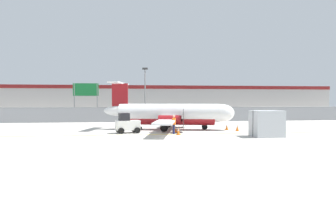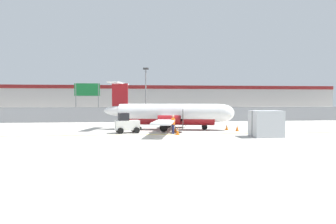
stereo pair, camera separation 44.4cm
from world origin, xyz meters
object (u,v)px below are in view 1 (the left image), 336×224
object	(u,v)px
cargo_container	(267,124)
traffic_cone_near_left	(176,129)
baggage_tug	(127,124)
apron_light_pole	(145,91)
parked_car_3	(206,111)
parked_car_0	(64,114)
highway_sign	(86,93)
commuter_airplane	(171,114)
traffic_cone_far_left	(178,131)
traffic_cone_far_right	(227,127)
ground_crew_worker	(174,123)
traffic_cone_near_right	(237,128)
parked_car_1	(129,112)
parked_car_2	(170,112)

from	to	relation	value
cargo_container	traffic_cone_near_left	world-z (taller)	cargo_container
baggage_tug	cargo_container	xyz separation A→B (m)	(11.72, -4.17, 0.24)
cargo_container	apron_light_pole	world-z (taller)	apron_light_pole
parked_car_3	parked_car_0	bearing A→B (deg)	18.79
parked_car_3	highway_sign	bearing A→B (deg)	31.73
parked_car_0	commuter_airplane	bearing A→B (deg)	122.86
commuter_airplane	traffic_cone_far_left	bearing A→B (deg)	-78.12
commuter_airplane	traffic_cone_far_right	distance (m)	5.86
baggage_tug	ground_crew_worker	distance (m)	4.39
parked_car_3	cargo_container	bearing A→B (deg)	82.91
ground_crew_worker	commuter_airplane	bearing A→B (deg)	105.84
traffic_cone_near_right	traffic_cone_far_right	bearing A→B (deg)	125.30
traffic_cone_far_right	parked_car_0	world-z (taller)	parked_car_0
baggage_tug	parked_car_3	world-z (taller)	baggage_tug
parked_car_0	highway_sign	size ratio (longest dim) A/B	0.79
commuter_airplane	ground_crew_worker	bearing A→B (deg)	-82.14
ground_crew_worker	traffic_cone_far_right	bearing A→B (deg)	45.48
traffic_cone_near_left	apron_light_pole	xyz separation A→B (m)	(-2.46, 10.62, 3.99)
baggage_tug	parked_car_0	xyz separation A→B (m)	(-10.17, 20.53, 0.04)
cargo_container	traffic_cone_near_right	size ratio (longest dim) A/B	3.81
traffic_cone_near_left	traffic_cone_near_right	size ratio (longest dim) A/B	1.00
traffic_cone_near_right	parked_car_1	world-z (taller)	parked_car_1
ground_crew_worker	traffic_cone_far_left	xyz separation A→B (m)	(0.27, -0.95, -0.64)
cargo_container	parked_car_3	bearing A→B (deg)	84.67
traffic_cone_near_left	commuter_airplane	bearing A→B (deg)	91.41
traffic_cone_near_left	traffic_cone_far_left	world-z (taller)	same
parked_car_0	parked_car_2	size ratio (longest dim) A/B	1.00
baggage_tug	traffic_cone_far_right	distance (m)	10.30
commuter_airplane	traffic_cone_near_right	xyz separation A→B (m)	(6.37, -2.15, -1.29)
parked_car_3	apron_light_pole	bearing A→B (deg)	54.47
parked_car_1	parked_car_3	size ratio (longest dim) A/B	1.00
parked_car_1	parked_car_3	xyz separation A→B (m)	(15.22, 1.15, 0.00)
ground_crew_worker	traffic_cone_near_right	bearing A→B (deg)	34.76
commuter_airplane	parked_car_3	bearing A→B (deg)	80.83
parked_car_3	highway_sign	size ratio (longest dim) A/B	0.77
parked_car_0	parked_car_1	bearing A→B (deg)	-147.65
parked_car_3	highway_sign	xyz separation A→B (m)	(-21.22, -13.87, 3.24)
baggage_tug	traffic_cone_far_left	size ratio (longest dim) A/B	3.93
highway_sign	traffic_cone_near_left	bearing A→B (deg)	-55.97
traffic_cone_near_left	parked_car_0	distance (m)	25.23
parked_car_0	traffic_cone_far_left	bearing A→B (deg)	116.25
traffic_cone_near_left	highway_sign	xyz separation A→B (m)	(-10.73, 15.88, 3.83)
commuter_airplane	parked_car_1	distance (m)	26.35
highway_sign	parked_car_3	bearing A→B (deg)	33.16
ground_crew_worker	apron_light_pole	world-z (taller)	apron_light_pole
commuter_airplane	parked_car_2	xyz separation A→B (m)	(3.08, 25.42, -0.71)
traffic_cone_near_left	traffic_cone_far_right	world-z (taller)	same
traffic_cone_near_right	parked_car_3	distance (m)	29.53
parked_car_2	highway_sign	size ratio (longest dim) A/B	0.80
traffic_cone_far_right	parked_car_0	xyz separation A→B (m)	(-20.32, 18.86, 0.58)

